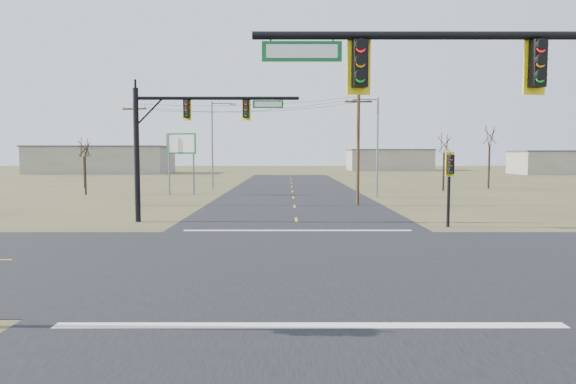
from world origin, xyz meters
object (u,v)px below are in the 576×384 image
(mast_arm_far, at_px, (184,126))
(pedestal_signal_ne, at_px, (450,172))
(bare_tree_d, at_px, (490,135))
(bare_tree_b, at_px, (84,150))
(mast_arm_near, at_px, (551,98))
(bare_tree_c, at_px, (444,143))
(utility_pole_far, at_px, (135,151))
(streetlight_a, at_px, (375,141))
(bare_tree_a, at_px, (85,147))
(streetlight_c, at_px, (214,140))
(highway_sign, at_px, (181,151))
(utility_pole_near, at_px, (358,148))

(mast_arm_far, bearing_deg, pedestal_signal_ne, 12.05)
(bare_tree_d, bearing_deg, bare_tree_b, 178.83)
(mast_arm_near, height_order, bare_tree_c, mast_arm_near)
(mast_arm_near, relative_size, bare_tree_b, 1.85)
(bare_tree_b, bearing_deg, mast_arm_near, -58.57)
(mast_arm_near, distance_m, bare_tree_c, 46.16)
(utility_pole_far, distance_m, streetlight_a, 21.48)
(utility_pole_far, height_order, bare_tree_a, utility_pole_far)
(streetlight_c, bearing_deg, bare_tree_a, -118.98)
(pedestal_signal_ne, xyz_separation_m, streetlight_a, (-0.76, 19.70, 2.14))
(mast_arm_far, relative_size, utility_pole_far, 1.20)
(pedestal_signal_ne, height_order, streetlight_a, streetlight_a)
(utility_pole_far, height_order, streetlight_c, streetlight_c)
(highway_sign, distance_m, bare_tree_d, 35.58)
(utility_pole_far, xyz_separation_m, streetlight_a, (20.10, 7.52, 0.93))
(pedestal_signal_ne, height_order, utility_pole_far, utility_pole_far)
(mast_arm_near, relative_size, bare_tree_a, 1.75)
(bare_tree_d, bearing_deg, streetlight_c, -178.98)
(utility_pole_far, distance_m, highway_sign, 10.52)
(pedestal_signal_ne, relative_size, streetlight_c, 0.41)
(mast_arm_far, bearing_deg, bare_tree_c, 69.10)
(mast_arm_far, distance_m, utility_pole_near, 15.27)
(highway_sign, bearing_deg, streetlight_c, 96.02)
(highway_sign, bearing_deg, bare_tree_c, 30.16)
(bare_tree_c, bearing_deg, highway_sign, -168.21)
(pedestal_signal_ne, xyz_separation_m, highway_sign, (-19.41, 22.60, 1.24))
(highway_sign, relative_size, bare_tree_d, 0.78)
(utility_pole_far, bearing_deg, bare_tree_a, 127.40)
(pedestal_signal_ne, bearing_deg, bare_tree_b, 114.85)
(pedestal_signal_ne, relative_size, bare_tree_a, 0.69)
(utility_pole_far, relative_size, bare_tree_d, 1.04)
(mast_arm_near, distance_m, utility_pole_near, 28.56)
(utility_pole_far, bearing_deg, bare_tree_b, 120.53)
(pedestal_signal_ne, xyz_separation_m, bare_tree_c, (8.29, 28.38, 2.19))
(mast_arm_near, xyz_separation_m, streetlight_a, (2.19, 36.09, -0.09))
(highway_sign, bearing_deg, bare_tree_d, 34.04)
(pedestal_signal_ne, xyz_separation_m, bare_tree_d, (14.79, 32.19, 3.21))
(utility_pole_near, bearing_deg, bare_tree_b, 144.86)
(streetlight_a, distance_m, bare_tree_a, 28.48)
(utility_pole_near, xyz_separation_m, highway_sign, (-16.03, 10.44, -0.24))
(mast_arm_far, bearing_deg, bare_tree_a, 145.32)
(streetlight_c, bearing_deg, bare_tree_b, -161.47)
(mast_arm_near, bearing_deg, bare_tree_b, 109.81)
(mast_arm_near, bearing_deg, bare_tree_d, 58.32)
(streetlight_a, distance_m, bare_tree_b, 35.17)
(bare_tree_b, bearing_deg, streetlight_a, -22.53)
(bare_tree_d, bearing_deg, streetlight_a, -141.21)
(bare_tree_a, bearing_deg, mast_arm_far, -55.71)
(utility_pole_near, distance_m, utility_pole_far, 17.48)
(bare_tree_c, bearing_deg, mast_arm_far, -131.93)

